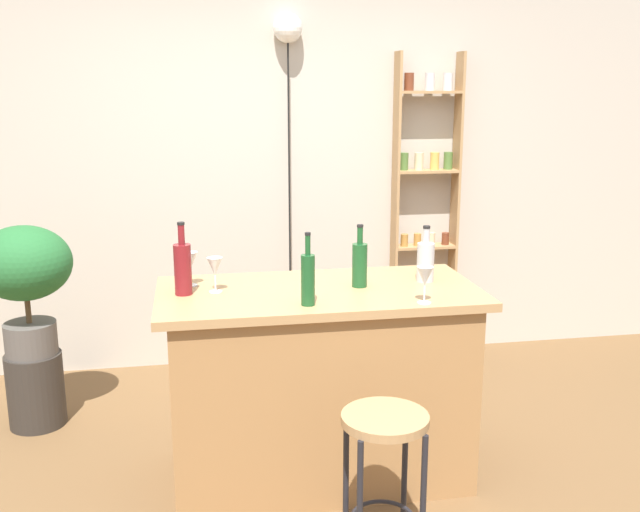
{
  "coord_description": "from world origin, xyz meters",
  "views": [
    {
      "loc": [
        -0.57,
        -2.91,
        1.88
      ],
      "look_at": [
        0.05,
        0.55,
        1.05
      ],
      "focal_mm": 40.67,
      "sensor_mm": 36.0,
      "label": 1
    }
  ],
  "objects_px": {
    "bottle_soda_blue": "(360,263)",
    "wine_glass_center": "(425,277)",
    "wine_glass_right": "(215,268)",
    "potted_plant": "(25,273)",
    "plant_stool": "(36,389)",
    "pendant_globe_light": "(288,36)",
    "wine_glass_left": "(190,262)",
    "spice_shelf": "(425,207)",
    "bar_stool": "(384,455)",
    "bottle_vinegar": "(183,267)",
    "bottle_olive_oil": "(426,261)",
    "bottle_spirits_clear": "(308,278)"
  },
  "relations": [
    {
      "from": "pendant_globe_light",
      "to": "spice_shelf",
      "type": "bearing_deg",
      "value": -1.99
    },
    {
      "from": "bottle_soda_blue",
      "to": "wine_glass_left",
      "type": "bearing_deg",
      "value": 168.76
    },
    {
      "from": "bar_stool",
      "to": "pendant_globe_light",
      "type": "relative_size",
      "value": 0.28
    },
    {
      "from": "bar_stool",
      "to": "bottle_spirits_clear",
      "type": "distance_m",
      "value": 0.8
    },
    {
      "from": "bottle_soda_blue",
      "to": "bottle_spirits_clear",
      "type": "height_order",
      "value": "bottle_spirits_clear"
    },
    {
      "from": "bar_stool",
      "to": "plant_stool",
      "type": "distance_m",
      "value": 2.25
    },
    {
      "from": "plant_stool",
      "to": "bottle_spirits_clear",
      "type": "xyz_separation_m",
      "value": [
        1.39,
        -1.04,
        0.86
      ]
    },
    {
      "from": "bottle_spirits_clear",
      "to": "plant_stool",
      "type": "bearing_deg",
      "value": 143.01
    },
    {
      "from": "potted_plant",
      "to": "bottle_spirits_clear",
      "type": "relative_size",
      "value": 2.26
    },
    {
      "from": "potted_plant",
      "to": "wine_glass_left",
      "type": "xyz_separation_m",
      "value": [
        0.89,
        -0.64,
        0.18
      ]
    },
    {
      "from": "bar_stool",
      "to": "pendant_globe_light",
      "type": "height_order",
      "value": "pendant_globe_light"
    },
    {
      "from": "bar_stool",
      "to": "wine_glass_left",
      "type": "bearing_deg",
      "value": 127.83
    },
    {
      "from": "bottle_olive_oil",
      "to": "wine_glass_center",
      "type": "xyz_separation_m",
      "value": [
        -0.12,
        -0.35,
        0.01
      ]
    },
    {
      "from": "spice_shelf",
      "to": "bottle_vinegar",
      "type": "distance_m",
      "value": 2.2
    },
    {
      "from": "plant_stool",
      "to": "bottle_soda_blue",
      "type": "bearing_deg",
      "value": -25.38
    },
    {
      "from": "bottle_vinegar",
      "to": "wine_glass_center",
      "type": "distance_m",
      "value": 1.09
    },
    {
      "from": "bar_stool",
      "to": "bottle_soda_blue",
      "type": "distance_m",
      "value": 0.96
    },
    {
      "from": "bottle_spirits_clear",
      "to": "wine_glass_center",
      "type": "height_order",
      "value": "bottle_spirits_clear"
    },
    {
      "from": "wine_glass_center",
      "to": "wine_glass_right",
      "type": "height_order",
      "value": "same"
    },
    {
      "from": "wine_glass_center",
      "to": "bar_stool",
      "type": "bearing_deg",
      "value": -122.87
    },
    {
      "from": "plant_stool",
      "to": "wine_glass_right",
      "type": "xyz_separation_m",
      "value": [
        1.0,
        -0.77,
        0.86
      ]
    },
    {
      "from": "spice_shelf",
      "to": "pendant_globe_light",
      "type": "xyz_separation_m",
      "value": [
        -0.94,
        0.03,
        1.12
      ]
    },
    {
      "from": "bar_stool",
      "to": "potted_plant",
      "type": "xyz_separation_m",
      "value": [
        -1.6,
        1.55,
        0.4
      ]
    },
    {
      "from": "bottle_soda_blue",
      "to": "spice_shelf",
      "type": "bearing_deg",
      "value": 61.43
    },
    {
      "from": "bottle_olive_oil",
      "to": "pendant_globe_light",
      "type": "xyz_separation_m",
      "value": [
        -0.46,
        1.49,
        1.13
      ]
    },
    {
      "from": "pendant_globe_light",
      "to": "wine_glass_center",
      "type": "bearing_deg",
      "value": -79.48
    },
    {
      "from": "potted_plant",
      "to": "wine_glass_right",
      "type": "distance_m",
      "value": 1.28
    },
    {
      "from": "bottle_spirits_clear",
      "to": "wine_glass_left",
      "type": "bearing_deg",
      "value": 140.76
    },
    {
      "from": "bottle_vinegar",
      "to": "wine_glass_left",
      "type": "xyz_separation_m",
      "value": [
        0.03,
        0.14,
        -0.01
      ]
    },
    {
      "from": "potted_plant",
      "to": "bar_stool",
      "type": "bearing_deg",
      "value": -44.16
    },
    {
      "from": "bottle_olive_oil",
      "to": "wine_glass_left",
      "type": "distance_m",
      "value": 1.13
    },
    {
      "from": "bar_stool",
      "to": "wine_glass_right",
      "type": "distance_m",
      "value": 1.14
    },
    {
      "from": "bottle_soda_blue",
      "to": "pendant_globe_light",
      "type": "distance_m",
      "value": 1.9
    },
    {
      "from": "wine_glass_center",
      "to": "pendant_globe_light",
      "type": "bearing_deg",
      "value": 100.52
    },
    {
      "from": "plant_stool",
      "to": "wine_glass_left",
      "type": "bearing_deg",
      "value": -35.66
    },
    {
      "from": "plant_stool",
      "to": "pendant_globe_light",
      "type": "height_order",
      "value": "pendant_globe_light"
    },
    {
      "from": "bottle_soda_blue",
      "to": "wine_glass_center",
      "type": "distance_m",
      "value": 0.38
    },
    {
      "from": "bottle_soda_blue",
      "to": "wine_glass_left",
      "type": "distance_m",
      "value": 0.8
    },
    {
      "from": "plant_stool",
      "to": "potted_plant",
      "type": "bearing_deg",
      "value": 0.0
    },
    {
      "from": "bottle_vinegar",
      "to": "wine_glass_center",
      "type": "height_order",
      "value": "bottle_vinegar"
    },
    {
      "from": "plant_stool",
      "to": "wine_glass_right",
      "type": "bearing_deg",
      "value": -37.68
    },
    {
      "from": "wine_glass_right",
      "to": "bottle_vinegar",
      "type": "bearing_deg",
      "value": -176.36
    },
    {
      "from": "potted_plant",
      "to": "pendant_globe_light",
      "type": "height_order",
      "value": "pendant_globe_light"
    },
    {
      "from": "potted_plant",
      "to": "wine_glass_center",
      "type": "height_order",
      "value": "potted_plant"
    },
    {
      "from": "spice_shelf",
      "to": "potted_plant",
      "type": "bearing_deg",
      "value": -164.3
    },
    {
      "from": "bottle_vinegar",
      "to": "spice_shelf",
      "type": "bearing_deg",
      "value": 42.2
    },
    {
      "from": "bottle_vinegar",
      "to": "pendant_globe_light",
      "type": "distance_m",
      "value": 2.0
    },
    {
      "from": "spice_shelf",
      "to": "wine_glass_center",
      "type": "relative_size",
      "value": 12.79
    },
    {
      "from": "wine_glass_left",
      "to": "bottle_vinegar",
      "type": "bearing_deg",
      "value": -103.44
    },
    {
      "from": "potted_plant",
      "to": "bottle_vinegar",
      "type": "bearing_deg",
      "value": -42.39
    }
  ]
}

